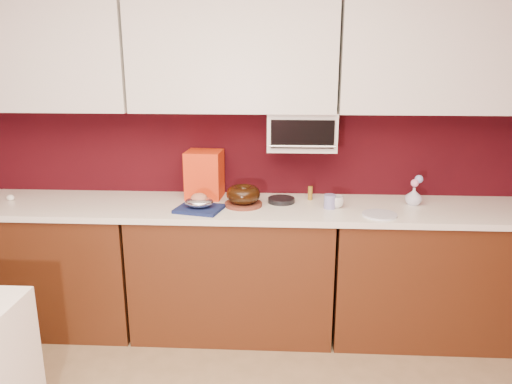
{
  "coord_description": "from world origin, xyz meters",
  "views": [
    {
      "loc": [
        0.33,
        -1.2,
        1.86
      ],
      "look_at": [
        0.16,
        1.84,
        1.02
      ],
      "focal_mm": 35.0,
      "sensor_mm": 36.0,
      "label": 1
    }
  ],
  "objects": [
    {
      "name": "foil_ham_nest",
      "position": [
        -0.2,
        1.82,
        0.96
      ],
      "size": [
        0.22,
        0.2,
        0.07
      ],
      "primitive_type": "ellipsoid",
      "rotation": [
        0.0,
        0.0,
        0.31
      ],
      "color": "white",
      "rests_on": "navy_towel"
    },
    {
      "name": "pandoro_box",
      "position": [
        -0.21,
        2.12,
        1.06
      ],
      "size": [
        0.26,
        0.24,
        0.33
      ],
      "primitive_type": "cube",
      "rotation": [
        0.0,
        0.0,
        -0.08
      ],
      "color": "red",
      "rests_on": "countertop"
    },
    {
      "name": "amber_bottle",
      "position": [
        0.52,
        2.1,
        0.95
      ],
      "size": [
        0.03,
        0.03,
        0.09
      ],
      "primitive_type": "cylinder",
      "rotation": [
        0.0,
        0.0,
        -0.11
      ],
      "color": "olive",
      "rests_on": "countertop"
    },
    {
      "name": "coffee_mug",
      "position": [
        0.68,
        1.93,
        0.95
      ],
      "size": [
        0.11,
        0.11,
        0.09
      ],
      "primitive_type": "imported",
      "rotation": [
        0.0,
        0.0,
        0.49
      ],
      "color": "silver",
      "rests_on": "countertop"
    },
    {
      "name": "cake_base",
      "position": [
        0.07,
        1.93,
        0.91
      ],
      "size": [
        0.3,
        0.3,
        0.02
      ],
      "primitive_type": "cylinder",
      "rotation": [
        0.0,
        0.0,
        0.28
      ],
      "color": "brown",
      "rests_on": "countertop"
    },
    {
      "name": "toaster_oven_door",
      "position": [
        0.45,
        1.94,
        1.38
      ],
      "size": [
        0.4,
        0.02,
        0.18
      ],
      "primitive_type": "cube",
      "color": "black",
      "rests_on": "toaster_oven"
    },
    {
      "name": "flower_blue",
      "position": [
        1.22,
        2.04,
        1.07
      ],
      "size": [
        0.05,
        0.05,
        0.05
      ],
      "primitive_type": "sphere",
      "color": "#94A8EC",
      "rests_on": "flower_vase"
    },
    {
      "name": "wall_back",
      "position": [
        0.0,
        2.25,
        1.25
      ],
      "size": [
        4.0,
        0.02,
        2.5
      ],
      "primitive_type": "cube",
      "color": "#38070D",
      "rests_on": "floor"
    },
    {
      "name": "upper_cabinet_right",
      "position": [
        1.33,
        2.08,
        1.85
      ],
      "size": [
        1.31,
        0.33,
        0.7
      ],
      "primitive_type": "cube",
      "color": "white",
      "rests_on": "wall_back"
    },
    {
      "name": "countertop",
      "position": [
        0.0,
        1.94,
        0.88
      ],
      "size": [
        4.0,
        0.62,
        0.04
      ],
      "primitive_type": "cube",
      "color": "white",
      "rests_on": "base_cabinet_center"
    },
    {
      "name": "toaster_oven_handle",
      "position": [
        0.45,
        1.93,
        1.3
      ],
      "size": [
        0.42,
        0.02,
        0.02
      ],
      "primitive_type": "cylinder",
      "rotation": [
        0.0,
        1.57,
        0.0
      ],
      "color": "silver",
      "rests_on": "toaster_oven"
    },
    {
      "name": "base_cabinet_center",
      "position": [
        0.0,
        1.94,
        0.43
      ],
      "size": [
        1.31,
        0.58,
        0.86
      ],
      "primitive_type": "cube",
      "color": "#4B230F",
      "rests_on": "floor"
    },
    {
      "name": "roasted_ham",
      "position": [
        -0.2,
        1.82,
        0.98
      ],
      "size": [
        0.13,
        0.13,
        0.07
      ],
      "primitive_type": "ellipsoid",
      "rotation": [
        0.0,
        0.0,
        -0.43
      ],
      "color": "#C07558",
      "rests_on": "foil_ham_nest"
    },
    {
      "name": "china_plate",
      "position": [
        0.93,
        1.77,
        0.91
      ],
      "size": [
        0.25,
        0.25,
        0.01
      ],
      "primitive_type": "cylinder",
      "rotation": [
        0.0,
        0.0,
        -0.16
      ],
      "color": "white",
      "rests_on": "countertop"
    },
    {
      "name": "egg_right",
      "position": [
        -1.52,
        1.96,
        0.92
      ],
      "size": [
        0.06,
        0.04,
        0.04
      ],
      "primitive_type": "ellipsoid",
      "rotation": [
        0.0,
        0.0,
        0.05
      ],
      "color": "white",
      "rests_on": "countertop"
    },
    {
      "name": "toaster_oven",
      "position": [
        0.45,
        2.1,
        1.38
      ],
      "size": [
        0.45,
        0.3,
        0.25
      ],
      "primitive_type": "cube",
      "color": "white",
      "rests_on": "upper_cabinet_center"
    },
    {
      "name": "base_cabinet_right",
      "position": [
        1.33,
        1.94,
        0.43
      ],
      "size": [
        1.31,
        0.58,
        0.86
      ],
      "primitive_type": "cube",
      "color": "#4B230F",
      "rests_on": "floor"
    },
    {
      "name": "flower_vase",
      "position": [
        1.19,
        2.02,
        0.97
      ],
      "size": [
        0.09,
        0.09,
        0.13
      ],
      "primitive_type": "imported",
      "rotation": [
        0.0,
        0.0,
        -0.0
      ],
      "color": "silver",
      "rests_on": "countertop"
    },
    {
      "name": "flower_pink",
      "position": [
        1.19,
        2.02,
        1.05
      ],
      "size": [
        0.05,
        0.05,
        0.05
      ],
      "primitive_type": "sphere",
      "color": "pink",
      "rests_on": "flower_vase"
    },
    {
      "name": "base_cabinet_left",
      "position": [
        -1.33,
        1.94,
        0.43
      ],
      "size": [
        1.31,
        0.58,
        0.86
      ],
      "primitive_type": "cube",
      "color": "#4B230F",
      "rests_on": "floor"
    },
    {
      "name": "dark_pan",
      "position": [
        0.32,
        2.02,
        0.92
      ],
      "size": [
        0.23,
        0.23,
        0.03
      ],
      "primitive_type": "cylinder",
      "rotation": [
        0.0,
        0.0,
        0.33
      ],
      "color": "black",
      "rests_on": "countertop"
    },
    {
      "name": "navy_towel",
      "position": [
        -0.2,
        1.82,
        0.91
      ],
      "size": [
        0.33,
        0.29,
        0.02
      ],
      "primitive_type": "cube",
      "rotation": [
        0.0,
        0.0,
        -0.24
      ],
      "color": "#141E4C",
      "rests_on": "countertop"
    },
    {
      "name": "upper_cabinet_center",
      "position": [
        0.0,
        2.08,
        1.85
      ],
      "size": [
        1.31,
        0.33,
        0.7
      ],
      "primitive_type": "cube",
      "color": "white",
      "rests_on": "wall_back"
    },
    {
      "name": "upper_cabinet_left",
      "position": [
        -1.33,
        2.08,
        1.85
      ],
      "size": [
        1.31,
        0.33,
        0.7
      ],
      "primitive_type": "cube",
      "color": "white",
      "rests_on": "wall_back"
    },
    {
      "name": "bundt_cake",
      "position": [
        0.07,
        1.93,
        0.98
      ],
      "size": [
        0.26,
        0.26,
        0.09
      ],
      "primitive_type": "torus",
      "rotation": [
        0.0,
        0.0,
        0.2
      ],
      "color": "black",
      "rests_on": "cake_base"
    },
    {
      "name": "blue_jar",
      "position": [
        0.63,
        1.9,
        0.95
      ],
      "size": [
        0.09,
        0.09,
        0.09
      ],
      "primitive_type": "cylinder",
      "rotation": [
        0.0,
        0.0,
        -0.17
      ],
      "color": "navy",
      "rests_on": "countertop"
    }
  ]
}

